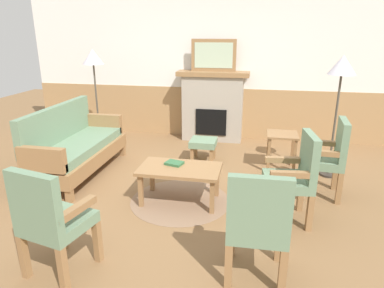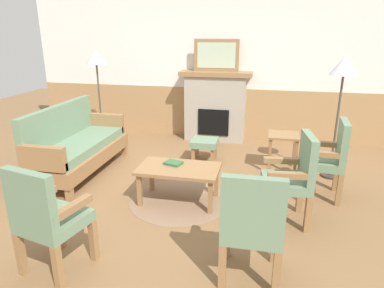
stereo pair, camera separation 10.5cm
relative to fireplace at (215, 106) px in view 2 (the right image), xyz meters
The scene contains 16 objects.
ground_plane 2.44m from the fireplace, 90.00° to the right, with size 14.00×14.00×0.00m, color olive.
wall_back 0.70m from the fireplace, 90.00° to the left, with size 7.20×0.14×2.70m.
fireplace is the anchor object (origin of this frame).
framed_picture 0.91m from the fireplace, 90.00° to the left, with size 0.80×0.04×0.56m.
couch 2.64m from the fireplace, 130.21° to the right, with size 0.70×1.80×0.98m.
coffee_table 2.58m from the fireplace, 90.82° to the right, with size 0.96×0.56×0.44m.
round_rug 2.64m from the fireplace, 90.82° to the right, with size 1.21×1.21×0.01m, color #896B51.
book_on_table 2.49m from the fireplace, 92.88° to the right, with size 0.20×0.15×0.03m, color #33663D.
footstool 1.23m from the fireplace, 88.97° to the right, with size 0.40×0.40×0.36m.
armchair_near_fireplace 2.67m from the fireplace, 50.13° to the right, with size 0.52×0.52×0.98m.
armchair_by_window_left 3.02m from the fireplace, 65.44° to the right, with size 0.53×0.53×0.98m.
armchair_front_left 3.89m from the fireplace, 76.90° to the right, with size 0.49×0.49×0.98m.
armchair_front_center 4.12m from the fireplace, 100.74° to the right, with size 0.57×0.57×0.98m.
side_table 1.77m from the fireplace, 46.57° to the right, with size 0.44×0.44×0.55m.
floor_lamp_by_couch 2.24m from the fireplace, 161.47° to the right, with size 0.36×0.36×1.68m.
floor_lamp_by_chairs 2.47m from the fireplace, 36.49° to the right, with size 0.36×0.36×1.68m.
Camera 2 is at (0.93, -3.86, 1.98)m, focal length 32.09 mm.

